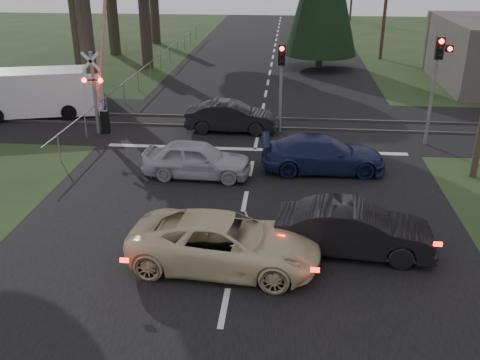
# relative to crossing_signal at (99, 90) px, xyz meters

# --- Properties ---
(ground) EXTENTS (120.00, 120.00, 0.00)m
(ground) POSITION_rel_crossing_signal_xyz_m (7.27, -9.79, -2.06)
(ground) COLOR #243819
(ground) RESTS_ON ground
(road) EXTENTS (14.00, 100.00, 0.01)m
(road) POSITION_rel_crossing_signal_xyz_m (7.27, 0.21, -2.05)
(road) COLOR black
(road) RESTS_ON ground
(rail_corridor) EXTENTS (120.00, 8.00, 0.01)m
(rail_corridor) POSITION_rel_crossing_signal_xyz_m (7.27, 2.21, -2.05)
(rail_corridor) COLOR black
(rail_corridor) RESTS_ON ground
(stop_line) EXTENTS (13.00, 0.35, 0.00)m
(stop_line) POSITION_rel_crossing_signal_xyz_m (7.27, -1.59, -2.05)
(stop_line) COLOR silver
(stop_line) RESTS_ON ground
(rail_near) EXTENTS (120.00, 0.12, 0.10)m
(rail_near) POSITION_rel_crossing_signal_xyz_m (7.27, 1.41, -2.01)
(rail_near) COLOR #59544C
(rail_near) RESTS_ON ground
(rail_far) EXTENTS (120.00, 0.12, 0.10)m
(rail_far) POSITION_rel_crossing_signal_xyz_m (7.27, 3.01, -2.01)
(rail_far) COLOR #59544C
(rail_far) RESTS_ON ground
(crossing_signal) EXTENTS (1.62, 0.38, 6.96)m
(crossing_signal) POSITION_rel_crossing_signal_xyz_m (0.00, 0.00, 0.00)
(crossing_signal) COLOR slate
(crossing_signal) RESTS_ON ground
(traffic_signal_right) EXTENTS (0.68, 0.48, 4.70)m
(traffic_signal_right) POSITION_rel_crossing_signal_xyz_m (14.82, -0.31, 1.26)
(traffic_signal_right) COLOR slate
(traffic_signal_right) RESTS_ON ground
(traffic_signal_center) EXTENTS (0.32, 0.48, 4.10)m
(traffic_signal_center) POSITION_rel_crossing_signal_xyz_m (8.27, 0.89, 0.75)
(traffic_signal_center) COLOR slate
(traffic_signal_center) RESTS_ON ground
(fence_left) EXTENTS (0.10, 36.00, 1.20)m
(fence_left) POSITION_rel_crossing_signal_xyz_m (-0.53, 12.71, -2.06)
(fence_left) COLOR slate
(fence_left) RESTS_ON ground
(cream_coupe) EXTENTS (5.35, 2.83, 1.44)m
(cream_coupe) POSITION_rel_crossing_signal_xyz_m (7.07, -10.89, -1.34)
(cream_coupe) COLOR beige
(cream_coupe) RESTS_ON ground
(dark_hatchback) EXTENTS (4.55, 1.92, 1.46)m
(dark_hatchback) POSITION_rel_crossing_signal_xyz_m (10.62, -9.86, -1.33)
(dark_hatchback) COLOR black
(dark_hatchback) RESTS_ON ground
(silver_car) EXTENTS (4.16, 1.83, 1.39)m
(silver_car) POSITION_rel_crossing_signal_xyz_m (5.28, -4.73, -1.36)
(silver_car) COLOR #B0B1B8
(silver_car) RESTS_ON ground
(blue_sedan) EXTENTS (4.89, 2.21, 1.39)m
(blue_sedan) POSITION_rel_crossing_signal_xyz_m (10.06, -3.74, -1.36)
(blue_sedan) COLOR #18214A
(blue_sedan) RESTS_ON ground
(dark_car_far) EXTENTS (4.27, 1.51, 1.40)m
(dark_car_far) POSITION_rel_crossing_signal_xyz_m (5.98, 0.88, -1.35)
(dark_car_far) COLOR black
(dark_car_far) RESTS_ON ground
(white_van) EXTENTS (6.37, 3.67, 2.35)m
(white_van) POSITION_rel_crossing_signal_xyz_m (-3.97, 2.68, -0.87)
(white_van) COLOR white
(white_van) RESTS_ON ground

